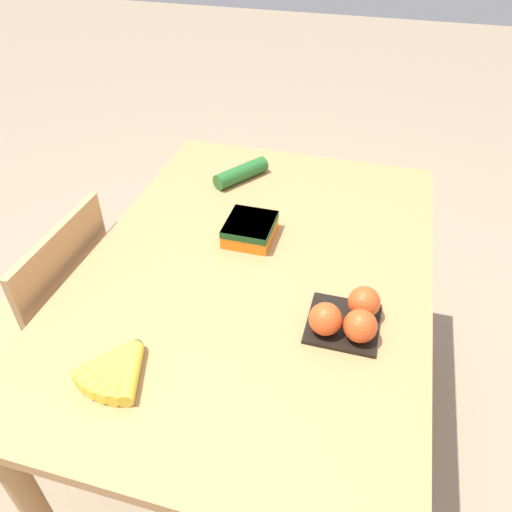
% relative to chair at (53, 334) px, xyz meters
% --- Properties ---
extents(ground_plane, '(12.00, 12.00, 0.00)m').
position_rel_chair_xyz_m(ground_plane, '(0.13, -0.62, -0.46)').
color(ground_plane, gray).
extents(dining_table, '(1.29, 0.90, 0.77)m').
position_rel_chair_xyz_m(dining_table, '(0.13, -0.62, 0.20)').
color(dining_table, '#B27F4C').
rests_on(dining_table, ground_plane).
extents(chair, '(0.42, 0.40, 0.88)m').
position_rel_chair_xyz_m(chair, '(0.00, 0.00, 0.00)').
color(chair, tan).
rests_on(chair, ground_plane).
extents(banana_bunch, '(0.16, 0.16, 0.04)m').
position_rel_chair_xyz_m(banana_bunch, '(-0.29, -0.44, 0.33)').
color(banana_bunch, brown).
rests_on(banana_bunch, dining_table).
extents(tomato_pack, '(0.16, 0.16, 0.08)m').
position_rel_chair_xyz_m(tomato_pack, '(-0.03, -0.88, 0.35)').
color(tomato_pack, black).
rests_on(tomato_pack, dining_table).
extents(carrot_bag, '(0.14, 0.13, 0.06)m').
position_rel_chair_xyz_m(carrot_bag, '(0.24, -0.57, 0.34)').
color(carrot_bag, orange).
rests_on(carrot_bag, dining_table).
extents(cucumber_near, '(0.19, 0.15, 0.05)m').
position_rel_chair_xyz_m(cucumber_near, '(0.54, -0.45, 0.34)').
color(cucumber_near, '#236028').
rests_on(cucumber_near, dining_table).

